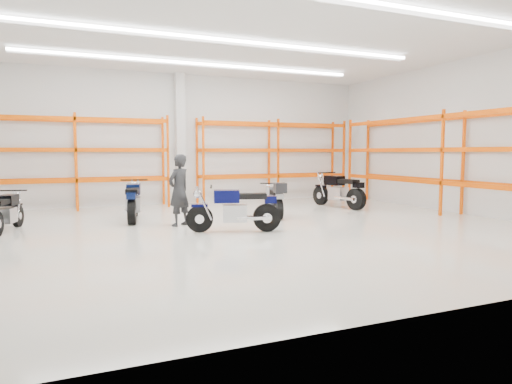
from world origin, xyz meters
name	(u,v)px	position (x,y,z in m)	size (l,w,h in m)	color
ground	(241,230)	(0.00, 0.00, 0.00)	(14.00, 14.00, 0.00)	silver
room_shell	(240,87)	(0.00, 0.03, 3.28)	(14.02, 12.02, 4.51)	silver
motorcycle_main	(238,210)	(-0.15, -0.21, 0.49)	(2.08, 0.95, 1.05)	black
motorcycle_back_a	(5,213)	(-5.01, 1.76, 0.43)	(0.77, 1.85, 0.92)	black
motorcycle_back_b	(133,202)	(-2.10, 2.42, 0.50)	(0.82, 2.14, 1.06)	black
motorcycle_back_c	(275,200)	(1.63, 1.60, 0.48)	(0.78, 1.93, 1.00)	black
motorcycle_back_d	(340,191)	(4.49, 2.71, 0.53)	(0.80, 2.30, 1.14)	black
standing_man	(179,190)	(-1.18, 1.15, 0.88)	(0.64, 0.42, 1.75)	black
structural_column	(180,139)	(0.00, 5.82, 2.25)	(0.32, 0.32, 4.50)	white
pallet_racking_back_left	(76,153)	(-3.40, 5.48, 1.79)	(5.67, 0.87, 3.00)	#F25200
pallet_racking_back_right	(273,153)	(3.40, 5.48, 1.79)	(5.67, 0.87, 3.00)	#F25200
pallet_racking_side	(453,152)	(6.48, 0.00, 1.81)	(0.87, 9.07, 3.00)	#F25200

